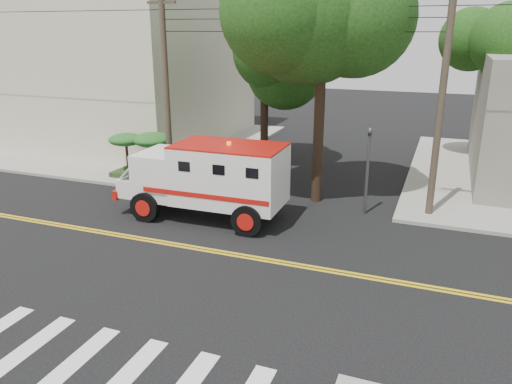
% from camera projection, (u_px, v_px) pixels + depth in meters
% --- Properties ---
extents(ground, '(100.00, 100.00, 0.00)m').
position_uv_depth(ground, '(225.00, 253.00, 17.06)').
color(ground, black).
rests_on(ground, ground).
extents(sidewalk_nw, '(17.00, 17.00, 0.15)m').
position_uv_depth(sidewalk_nw, '(126.00, 141.00, 33.62)').
color(sidewalk_nw, gray).
rests_on(sidewalk_nw, ground).
extents(building_left, '(16.00, 14.00, 10.00)m').
position_uv_depth(building_left, '(108.00, 62.00, 34.05)').
color(building_left, beige).
rests_on(building_left, sidewalk_nw).
extents(utility_pole_left, '(0.28, 0.28, 9.00)m').
position_uv_depth(utility_pole_left, '(166.00, 93.00, 22.89)').
color(utility_pole_left, '#382D23').
rests_on(utility_pole_left, ground).
extents(utility_pole_right, '(0.28, 0.28, 9.00)m').
position_uv_depth(utility_pole_right, '(441.00, 106.00, 19.00)').
color(utility_pole_right, '#382D23').
rests_on(utility_pole_right, ground).
extents(tree_main, '(6.08, 5.70, 9.85)m').
position_uv_depth(tree_main, '(332.00, 32.00, 19.65)').
color(tree_main, black).
rests_on(tree_main, ground).
extents(tree_left, '(4.48, 4.20, 7.70)m').
position_uv_depth(tree_left, '(269.00, 60.00, 26.64)').
color(tree_left, black).
rests_on(tree_left, ground).
extents(tree_right, '(4.80, 4.50, 8.20)m').
position_uv_depth(tree_right, '(501.00, 53.00, 26.11)').
color(tree_right, black).
rests_on(tree_right, ground).
extents(traffic_signal, '(0.15, 0.18, 3.60)m').
position_uv_depth(traffic_signal, '(368.00, 162.00, 20.03)').
color(traffic_signal, '#3F3F42').
rests_on(traffic_signal, ground).
extents(accessibility_sign, '(0.45, 0.10, 2.02)m').
position_uv_depth(accessibility_sign, '(161.00, 157.00, 24.22)').
color(accessibility_sign, '#3F3F42').
rests_on(accessibility_sign, ground).
extents(palm_planter, '(3.52, 2.63, 2.36)m').
position_uv_depth(palm_planter, '(144.00, 148.00, 24.96)').
color(palm_planter, '#1E3314').
rests_on(palm_planter, sidewalk_nw).
extents(armored_truck, '(6.84, 2.87, 3.09)m').
position_uv_depth(armored_truck, '(209.00, 176.00, 19.72)').
color(armored_truck, white).
rests_on(armored_truck, ground).
extents(pedestrian_a, '(0.65, 0.63, 1.51)m').
position_uv_depth(pedestrian_a, '(480.00, 186.00, 21.28)').
color(pedestrian_a, gray).
rests_on(pedestrian_a, sidewalk_ne).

